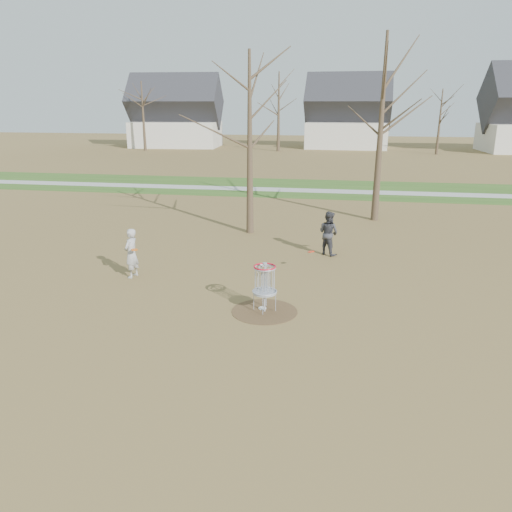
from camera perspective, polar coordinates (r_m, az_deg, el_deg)
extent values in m
plane|color=brown|center=(13.63, 0.98, -6.36)|extent=(160.00, 160.00, 0.00)
cube|color=#2D5119|center=(33.85, 6.64, 7.69)|extent=(160.00, 8.00, 0.01)
cube|color=#9E9E99|center=(32.86, 6.53, 7.44)|extent=(160.00, 1.50, 0.01)
cylinder|color=#47331E|center=(13.63, 0.98, -6.34)|extent=(1.80, 1.80, 0.01)
imported|color=#A8A8A8|center=(16.51, -14.07, 0.31)|extent=(0.48, 0.65, 1.61)
imported|color=#35353A|center=(18.67, 8.28, 2.61)|extent=(1.01, 0.97, 1.64)
cylinder|color=white|center=(13.79, 0.73, -5.98)|extent=(0.22, 0.22, 0.02)
cylinder|color=#FB2A0D|center=(16.57, 6.31, 0.51)|extent=(0.22, 0.22, 0.08)
cylinder|color=#E2590B|center=(16.10, -13.73, 0.71)|extent=(0.22, 0.22, 0.02)
cylinder|color=#9EA3AD|center=(13.37, 1.00, -3.70)|extent=(0.05, 0.05, 1.35)
cylinder|color=#9EA3AD|center=(13.42, 0.99, -4.20)|extent=(0.64, 0.64, 0.04)
torus|color=#9EA3AD|center=(13.18, 1.01, -1.36)|extent=(0.60, 0.60, 0.04)
torus|color=red|center=(13.17, 1.01, -1.22)|extent=(0.60, 0.60, 0.04)
cone|color=#382B1E|center=(21.30, -0.72, 12.54)|extent=(0.32, 0.32, 7.50)
cone|color=#382B1E|center=(24.44, 14.05, 13.80)|extent=(0.36, 0.36, 8.50)
cone|color=#382B1E|center=(63.10, -12.76, 15.30)|extent=(0.36, 0.36, 8.00)
cone|color=#382B1E|center=(60.89, 2.60, 16.11)|extent=(0.40, 0.40, 9.00)
cone|color=#382B1E|center=(60.24, 20.24, 14.16)|extent=(0.32, 0.32, 7.00)
cube|color=silver|center=(68.11, -9.07, 13.57)|extent=(11.46, 7.75, 3.20)
pyramid|color=#2D2D33|center=(68.00, -9.21, 16.41)|extent=(12.01, 7.79, 3.55)
cube|color=silver|center=(66.47, 10.32, 13.43)|extent=(10.24, 7.34, 3.20)
pyramid|color=#2D2D33|center=(66.36, 10.47, 16.34)|extent=(10.74, 7.36, 3.55)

